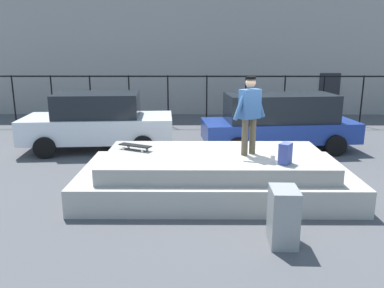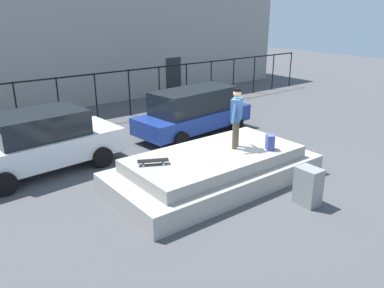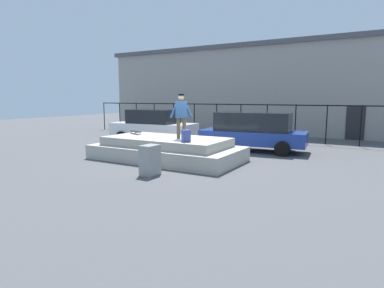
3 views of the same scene
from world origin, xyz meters
TOP-DOWN VIEW (x-y plane):
  - ground_plane at (0.00, 0.00)m, footprint 60.00×60.00m
  - concrete_ledge at (-0.85, -0.27)m, footprint 5.90×2.92m
  - skateboarder at (-0.13, -0.30)m, footprint 0.78×0.54m
  - skateboard at (-2.66, 0.05)m, footprint 0.80×0.53m
  - backpack at (0.52, -1.02)m, footprint 0.32×0.34m
  - car_white_sedan_near at (-4.35, 3.58)m, footprint 4.77×2.45m
  - car_blue_hatchback_mid at (1.37, 3.52)m, footprint 4.93×2.36m
  - utility_box at (0.15, -2.64)m, footprint 0.46×0.61m
  - fence_row at (0.00, 7.49)m, footprint 24.06×0.06m
  - warehouse_building at (0.00, 13.41)m, footprint 26.48×6.53m

SIDE VIEW (x-z plane):
  - ground_plane at x=0.00m, z-range 0.00..0.00m
  - concrete_ledge at x=-0.85m, z-range -0.04..0.86m
  - utility_box at x=0.15m, z-range 0.00..0.96m
  - car_white_sedan_near at x=-4.35m, z-range 0.01..1.81m
  - car_blue_hatchback_mid at x=1.37m, z-range 0.05..1.83m
  - skateboard at x=-2.66m, z-range 0.94..1.06m
  - backpack at x=0.52m, z-range 0.90..1.32m
  - fence_row at x=0.00m, z-range 0.32..2.41m
  - skateboarder at x=-0.13m, z-range 1.03..2.72m
  - warehouse_building at x=0.00m, z-range 0.01..6.12m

